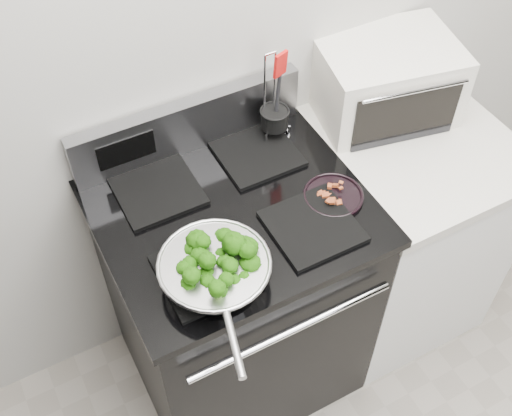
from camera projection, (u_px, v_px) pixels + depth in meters
back_wall at (269, 6)px, 1.87m from camera, size 4.00×0.02×2.70m
gas_range at (236, 295)px, 2.24m from camera, size 0.79×0.69×1.13m
counter at (395, 228)px, 2.47m from camera, size 0.62×0.68×0.92m
skillet at (215, 270)px, 1.69m from camera, size 0.31×0.47×0.07m
broccoli_pile at (214, 265)px, 1.68m from camera, size 0.24×0.24×0.08m
bacon_plate at (334, 193)px, 1.91m from camera, size 0.18×0.18×0.04m
utensil_holder at (274, 122)px, 2.05m from camera, size 0.11×0.11×0.33m
toaster_oven at (385, 80)px, 2.13m from camera, size 0.50×0.42×0.26m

